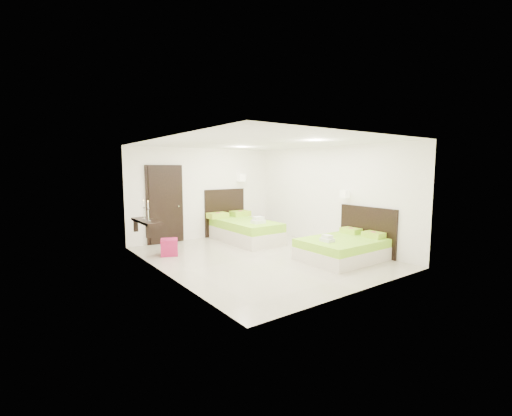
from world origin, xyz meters
TOP-DOWN VIEW (x-y plane):
  - floor at (0.00, 0.00)m, footprint 5.50×5.50m
  - bed_single at (0.69, 1.72)m, footprint 1.35×2.25m
  - bed_double at (1.42, -1.26)m, footprint 1.81×1.54m
  - nightstand at (1.32, 2.49)m, footprint 0.47×0.42m
  - ottoman at (-1.63, 1.38)m, footprint 0.50×0.50m
  - door at (-1.20, 2.70)m, footprint 1.02×0.15m
  - console_shelf at (-2.08, 1.60)m, footprint 0.35×1.20m

SIDE VIEW (x-z plane):
  - floor at x=0.00m, z-range 0.00..0.00m
  - ottoman at x=-1.63m, z-range 0.00..0.38m
  - nightstand at x=1.32m, z-range 0.00..0.41m
  - bed_double at x=1.42m, z-range -0.48..1.02m
  - bed_single at x=0.69m, z-range -0.59..1.27m
  - console_shelf at x=-2.08m, z-range 0.42..1.21m
  - door at x=-1.20m, z-range -0.02..2.12m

